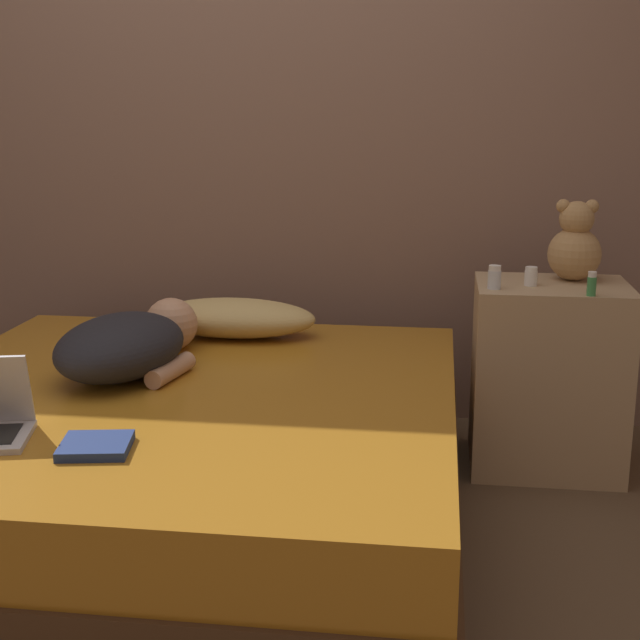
{
  "coord_description": "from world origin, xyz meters",
  "views": [
    {
      "loc": [
        0.79,
        -2.5,
        1.31
      ],
      "look_at": [
        0.42,
        0.23,
        0.64
      ],
      "focal_mm": 50.0,
      "sensor_mm": 36.0,
      "label": 1
    }
  ],
  "objects_px": {
    "pillow": "(233,318)",
    "bottle_clear": "(494,277)",
    "book": "(96,446)",
    "bottle_white": "(531,276)",
    "person_lying": "(130,343)",
    "teddy_bear": "(575,245)",
    "bottle_green": "(592,284)"
  },
  "relations": [
    {
      "from": "pillow",
      "to": "bottle_white",
      "type": "height_order",
      "value": "bottle_white"
    },
    {
      "from": "person_lying",
      "to": "book",
      "type": "relative_size",
      "value": 3.61
    },
    {
      "from": "bottle_white",
      "to": "bottle_clear",
      "type": "bearing_deg",
      "value": -150.83
    },
    {
      "from": "pillow",
      "to": "bottle_white",
      "type": "bearing_deg",
      "value": -0.69
    },
    {
      "from": "pillow",
      "to": "person_lying",
      "type": "bearing_deg",
      "value": -114.55
    },
    {
      "from": "bottle_white",
      "to": "bottle_green",
      "type": "bearing_deg",
      "value": -38.59
    },
    {
      "from": "person_lying",
      "to": "bottle_green",
      "type": "bearing_deg",
      "value": 23.69
    },
    {
      "from": "teddy_bear",
      "to": "book",
      "type": "relative_size",
      "value": 1.48
    },
    {
      "from": "pillow",
      "to": "bottle_green",
      "type": "xyz_separation_m",
      "value": [
        1.26,
        -0.16,
        0.19
      ]
    },
    {
      "from": "teddy_bear",
      "to": "book",
      "type": "xyz_separation_m",
      "value": [
        -1.33,
        -1.26,
        -0.34
      ]
    },
    {
      "from": "bottle_green",
      "to": "bottle_white",
      "type": "bearing_deg",
      "value": 141.41
    },
    {
      "from": "pillow",
      "to": "bottle_green",
      "type": "height_order",
      "value": "bottle_green"
    },
    {
      "from": "bottle_white",
      "to": "teddy_bear",
      "type": "bearing_deg",
      "value": 37.45
    },
    {
      "from": "person_lying",
      "to": "bottle_green",
      "type": "distance_m",
      "value": 1.53
    },
    {
      "from": "bottle_white",
      "to": "pillow",
      "type": "bearing_deg",
      "value": 179.31
    },
    {
      "from": "bottle_clear",
      "to": "book",
      "type": "height_order",
      "value": "bottle_clear"
    },
    {
      "from": "person_lying",
      "to": "teddy_bear",
      "type": "distance_m",
      "value": 1.61
    },
    {
      "from": "pillow",
      "to": "bottle_clear",
      "type": "bearing_deg",
      "value": -5.18
    },
    {
      "from": "teddy_bear",
      "to": "book",
      "type": "bearing_deg",
      "value": -136.37
    },
    {
      "from": "pillow",
      "to": "book",
      "type": "height_order",
      "value": "pillow"
    },
    {
      "from": "person_lying",
      "to": "bottle_green",
      "type": "relative_size",
      "value": 8.73
    },
    {
      "from": "book",
      "to": "bottle_white",
      "type": "bearing_deg",
      "value": 44.39
    },
    {
      "from": "bottle_green",
      "to": "book",
      "type": "height_order",
      "value": "bottle_green"
    },
    {
      "from": "bottle_clear",
      "to": "bottle_green",
      "type": "distance_m",
      "value": 0.32
    },
    {
      "from": "pillow",
      "to": "bottle_clear",
      "type": "height_order",
      "value": "bottle_clear"
    },
    {
      "from": "bottle_clear",
      "to": "person_lying",
      "type": "bearing_deg",
      "value": -160.75
    },
    {
      "from": "teddy_bear",
      "to": "bottle_white",
      "type": "relative_size",
      "value": 4.37
    },
    {
      "from": "pillow",
      "to": "book",
      "type": "xyz_separation_m",
      "value": [
        -0.09,
        -1.15,
        -0.06
      ]
    },
    {
      "from": "person_lying",
      "to": "bottle_clear",
      "type": "bearing_deg",
      "value": 30.22
    },
    {
      "from": "book",
      "to": "bottle_green",
      "type": "bearing_deg",
      "value": 36.37
    },
    {
      "from": "book",
      "to": "pillow",
      "type": "bearing_deg",
      "value": 85.7
    },
    {
      "from": "teddy_bear",
      "to": "bottle_clear",
      "type": "height_order",
      "value": "teddy_bear"
    }
  ]
}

